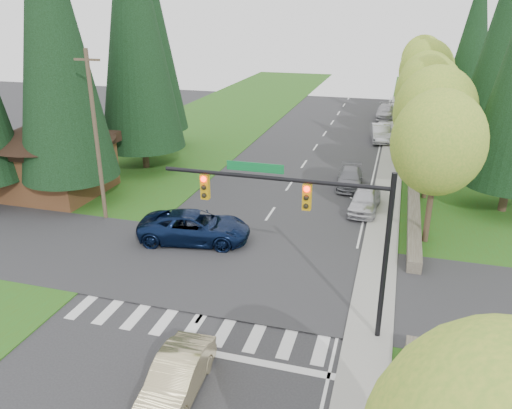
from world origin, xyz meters
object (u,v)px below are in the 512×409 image
at_px(parked_car_a, 365,200).
at_px(parked_car_b, 350,178).
at_px(sedan_champagne, 176,377).
at_px(parked_car_d, 382,129).
at_px(suv_navy, 195,227).
at_px(parked_car_e, 386,112).
at_px(parked_car_c, 381,133).

bearing_deg(parked_car_a, parked_car_b, 110.78).
xyz_separation_m(sedan_champagne, parked_car_d, (4.65, 38.90, -0.02)).
bearing_deg(suv_navy, parked_car_a, -60.54).
xyz_separation_m(sedan_champagne, parked_car_a, (4.65, 18.10, 0.05)).
bearing_deg(parked_car_b, parked_car_e, 83.47).
height_order(suv_navy, parked_car_e, suv_navy).
xyz_separation_m(parked_car_a, parked_car_d, (0.00, 20.80, -0.07)).
relative_size(parked_car_c, parked_car_e, 0.93).
height_order(parked_car_a, parked_car_e, parked_car_e).
distance_m(parked_car_c, parked_car_d, 2.44).
xyz_separation_m(suv_navy, parked_car_d, (8.60, 27.84, -0.17)).
relative_size(parked_car_a, parked_car_e, 0.84).
distance_m(parked_car_b, parked_car_c, 14.05).
bearing_deg(parked_car_c, parked_car_a, -97.45).
relative_size(suv_navy, parked_car_c, 1.27).
distance_m(sedan_champagne, parked_car_b, 22.72).
height_order(parked_car_b, parked_car_d, parked_car_d).
bearing_deg(parked_car_e, sedan_champagne, -96.00).
height_order(parked_car_a, parked_car_c, parked_car_c).
height_order(sedan_champagne, parked_car_e, parked_car_e).
height_order(parked_car_a, parked_car_d, parked_car_a).
relative_size(suv_navy, parked_car_a, 1.40).
bearing_deg(parked_car_d, parked_car_e, 97.53).
xyz_separation_m(parked_car_b, parked_car_c, (1.40, 13.98, 0.16)).
bearing_deg(sedan_champagne, parked_car_c, 79.93).
relative_size(sedan_champagne, parked_car_e, 0.81).
height_order(sedan_champagne, parked_car_c, parked_car_c).
height_order(parked_car_c, parked_car_d, parked_car_c).
height_order(parked_car_b, parked_car_e, parked_car_e).
relative_size(parked_car_d, parked_car_e, 0.76).
bearing_deg(parked_car_b, sedan_champagne, -101.56).
bearing_deg(parked_car_b, suv_navy, -125.57).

